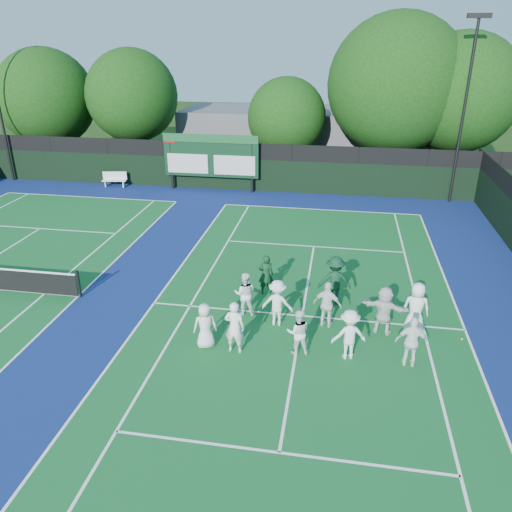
# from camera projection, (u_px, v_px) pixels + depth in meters

# --- Properties ---
(ground) EXTENTS (120.00, 120.00, 0.00)m
(ground) POSITION_uv_depth(u_px,v_px,m) (300.00, 331.00, 16.71)
(ground) COLOR #1A330D
(ground) RESTS_ON ground
(court_apron) EXTENTS (34.00, 32.00, 0.01)m
(court_apron) POSITION_uv_depth(u_px,v_px,m) (141.00, 302.00, 18.54)
(court_apron) COLOR navy
(court_apron) RESTS_ON ground
(near_court) EXTENTS (11.05, 23.85, 0.01)m
(near_court) POSITION_uv_depth(u_px,v_px,m) (302.00, 316.00, 17.61)
(near_court) COLOR #125B26
(near_court) RESTS_ON ground
(back_fence) EXTENTS (34.00, 0.08, 3.00)m
(back_fence) POSITION_uv_depth(u_px,v_px,m) (228.00, 169.00, 31.49)
(back_fence) COLOR black
(back_fence) RESTS_ON ground
(scoreboard) EXTENTS (6.00, 0.21, 3.55)m
(scoreboard) POSITION_uv_depth(u_px,v_px,m) (211.00, 156.00, 30.94)
(scoreboard) COLOR black
(scoreboard) RESTS_ON ground
(clubhouse) EXTENTS (18.00, 6.00, 4.00)m
(clubhouse) POSITION_uv_depth(u_px,v_px,m) (303.00, 137.00, 37.82)
(clubhouse) COLOR #5B5B60
(clubhouse) RESTS_ON ground
(light_pole_right) EXTENTS (1.20, 0.30, 10.12)m
(light_pole_right) POSITION_uv_depth(u_px,v_px,m) (467.00, 91.00, 27.13)
(light_pole_right) COLOR black
(light_pole_right) RESTS_ON ground
(bench) EXTENTS (1.59, 0.68, 0.98)m
(bench) POSITION_uv_depth(u_px,v_px,m) (115.00, 179.00, 32.42)
(bench) COLOR white
(bench) RESTS_ON ground
(tree_a) EXTENTS (6.82, 6.82, 8.42)m
(tree_a) POSITION_uv_depth(u_px,v_px,m) (49.00, 100.00, 35.43)
(tree_a) COLOR black
(tree_a) RESTS_ON ground
(tree_b) EXTENTS (6.24, 6.24, 8.39)m
(tree_b) POSITION_uv_depth(u_px,v_px,m) (135.00, 98.00, 34.32)
(tree_b) COLOR black
(tree_b) RESTS_ON ground
(tree_c) EXTENTS (5.18, 5.18, 6.69)m
(tree_c) POSITION_uv_depth(u_px,v_px,m) (289.00, 119.00, 33.14)
(tree_c) COLOR black
(tree_c) RESTS_ON ground
(tree_d) EXTENTS (8.58, 8.58, 10.54)m
(tree_d) POSITION_uv_depth(u_px,v_px,m) (399.00, 88.00, 31.24)
(tree_d) COLOR black
(tree_d) RESTS_ON ground
(tree_e) EXTENTS (7.27, 7.27, 9.44)m
(tree_e) POSITION_uv_depth(u_px,v_px,m) (462.00, 96.00, 30.81)
(tree_e) COLOR black
(tree_e) RESTS_ON ground
(tennis_ball_1) EXTENTS (0.07, 0.07, 0.07)m
(tennis_ball_1) POSITION_uv_depth(u_px,v_px,m) (344.00, 289.00, 19.44)
(tennis_ball_1) COLOR #C6D619
(tennis_ball_1) RESTS_ON ground
(tennis_ball_2) EXTENTS (0.07, 0.07, 0.07)m
(tennis_ball_2) POSITION_uv_depth(u_px,v_px,m) (462.00, 339.00, 16.23)
(tennis_ball_2) COLOR #C6D619
(tennis_ball_2) RESTS_ON ground
(tennis_ball_3) EXTENTS (0.07, 0.07, 0.07)m
(tennis_ball_3) POSITION_uv_depth(u_px,v_px,m) (241.00, 332.00, 16.59)
(tennis_ball_3) COLOR #C6D619
(tennis_ball_3) RESTS_ON ground
(tennis_ball_4) EXTENTS (0.07, 0.07, 0.07)m
(tennis_ball_4) POSITION_uv_depth(u_px,v_px,m) (301.00, 297.00, 18.83)
(tennis_ball_4) COLOR #C6D619
(tennis_ball_4) RESTS_ON ground
(tennis_ball_5) EXTENTS (0.07, 0.07, 0.07)m
(tennis_ball_5) POSITION_uv_depth(u_px,v_px,m) (422.00, 319.00, 17.34)
(tennis_ball_5) COLOR #C6D619
(tennis_ball_5) RESTS_ON ground
(player_front_0) EXTENTS (0.87, 0.71, 1.52)m
(player_front_0) POSITION_uv_depth(u_px,v_px,m) (205.00, 326.00, 15.61)
(player_front_0) COLOR white
(player_front_0) RESTS_ON ground
(player_front_1) EXTENTS (0.66, 0.46, 1.75)m
(player_front_1) POSITION_uv_depth(u_px,v_px,m) (235.00, 327.00, 15.31)
(player_front_1) COLOR white
(player_front_1) RESTS_ON ground
(player_front_2) EXTENTS (0.82, 0.69, 1.50)m
(player_front_2) POSITION_uv_depth(u_px,v_px,m) (298.00, 332.00, 15.30)
(player_front_2) COLOR white
(player_front_2) RESTS_ON ground
(player_front_3) EXTENTS (1.18, 0.86, 1.63)m
(player_front_3) POSITION_uv_depth(u_px,v_px,m) (349.00, 335.00, 15.04)
(player_front_3) COLOR white
(player_front_3) RESTS_ON ground
(player_front_4) EXTENTS (0.98, 0.46, 1.64)m
(player_front_4) POSITION_uv_depth(u_px,v_px,m) (412.00, 342.00, 14.68)
(player_front_4) COLOR white
(player_front_4) RESTS_ON ground
(player_back_0) EXTENTS (0.82, 0.66, 1.59)m
(player_back_0) POSITION_uv_depth(u_px,v_px,m) (245.00, 294.00, 17.47)
(player_back_0) COLOR white
(player_back_0) RESTS_ON ground
(player_back_1) EXTENTS (1.11, 0.70, 1.65)m
(player_back_1) POSITION_uv_depth(u_px,v_px,m) (277.00, 303.00, 16.80)
(player_back_1) COLOR white
(player_back_1) RESTS_ON ground
(player_back_2) EXTENTS (1.03, 0.60, 1.65)m
(player_back_2) POSITION_uv_depth(u_px,v_px,m) (327.00, 305.00, 16.69)
(player_back_2) COLOR white
(player_back_2) RESTS_ON ground
(player_back_3) EXTENTS (1.65, 0.87, 1.69)m
(player_back_3) POSITION_uv_depth(u_px,v_px,m) (384.00, 310.00, 16.32)
(player_back_3) COLOR silver
(player_back_3) RESTS_ON ground
(player_back_4) EXTENTS (0.88, 0.57, 1.79)m
(player_back_4) POSITION_uv_depth(u_px,v_px,m) (416.00, 308.00, 16.34)
(player_back_4) COLOR white
(player_back_4) RESTS_ON ground
(coach_left) EXTENTS (0.65, 0.49, 1.60)m
(coach_left) POSITION_uv_depth(u_px,v_px,m) (266.00, 275.00, 18.85)
(coach_left) COLOR #0E351B
(coach_left) RESTS_ON ground
(coach_right) EXTENTS (1.30, 0.87, 1.87)m
(coach_right) POSITION_uv_depth(u_px,v_px,m) (335.00, 281.00, 18.08)
(coach_right) COLOR #0E341F
(coach_right) RESTS_ON ground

